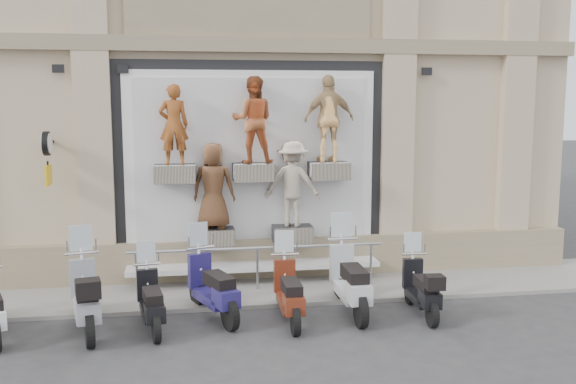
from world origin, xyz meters
The scene contains 12 objects.
ground centered at (0.00, 0.00, 0.00)m, with size 90.00×90.00×0.00m, color #323235.
sidewalk centered at (0.00, 2.10, 0.04)m, with size 16.00×2.20×0.08m, color gray.
building centered at (0.00, 7.00, 6.00)m, with size 14.00×8.60×12.00m, color #C1AD8D, non-canonical shape.
shop_vitrine centered at (0.11, 2.74, 2.41)m, with size 5.60×0.98×4.30m.
guard_rail centered at (0.00, 2.00, 0.47)m, with size 5.06×0.10×0.93m, color #9EA0A5, non-canonical shape.
clock_sign_bracket centered at (-3.90, 2.47, 2.80)m, with size 0.10×0.80×1.02m.
scooter_c centered at (-3.01, 0.35, 0.83)m, with size 0.59×2.03×1.65m, color gray, non-canonical shape.
scooter_d centered at (-1.96, 0.26, 0.69)m, with size 0.50×1.70×1.38m, color black, non-canonical shape.
scooter_e centered at (-0.93, 0.68, 0.79)m, with size 0.57×1.95×1.58m, color navy, non-canonical shape.
scooter_f centered at (0.34, 0.27, 0.73)m, with size 0.53×1.81×1.47m, color #5B1F0F, non-canonical shape.
scooter_g centered at (1.48, 0.55, 0.85)m, with size 0.61×2.09×1.70m, color #AEB2B6, non-canonical shape.
scooter_h centered at (2.68, 0.22, 0.69)m, with size 0.49×1.70×1.38m, color black, non-canonical shape.
Camera 1 is at (-1.40, -10.13, 3.76)m, focal length 40.00 mm.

